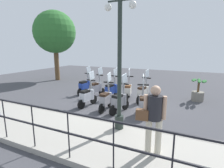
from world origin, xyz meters
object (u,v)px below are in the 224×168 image
at_px(scooter_near_0, 143,103).
at_px(tree_large, 55,32).
at_px(pedestrian_with_bag, 153,115).
at_px(lamp_post_near, 119,71).
at_px(potted_palm, 198,92).
at_px(scooter_near_2, 106,99).
at_px(scooter_far_2, 112,89).
at_px(scooter_near_1, 119,101).
at_px(scooter_far_0, 143,92).
at_px(scooter_far_4, 85,86).
at_px(scooter_near_3, 87,96).
at_px(scooter_far_1, 128,90).
at_px(scooter_far_3, 96,88).

bearing_deg(scooter_near_0, tree_large, 43.98).
bearing_deg(pedestrian_with_bag, lamp_post_near, 46.75).
distance_m(potted_palm, scooter_near_0, 3.52).
bearing_deg(scooter_near_2, scooter_far_2, 15.21).
xyz_separation_m(scooter_near_1, scooter_far_0, (1.75, -0.49, 0.00)).
relative_size(scooter_near_2, scooter_far_4, 1.00).
xyz_separation_m(scooter_near_3, scooter_far_1, (1.73, -1.26, 0.00)).
relative_size(scooter_near_0, scooter_far_3, 1.00).
bearing_deg(scooter_far_0, potted_palm, -48.60).
height_order(scooter_far_0, scooter_far_1, same).
bearing_deg(scooter_near_1, lamp_post_near, -143.69).
bearing_deg(potted_palm, tree_large, 81.37).
xyz_separation_m(tree_large, scooter_near_2, (-4.63, -6.76, -3.23)).
bearing_deg(scooter_far_3, scooter_far_0, -73.40).
bearing_deg(pedestrian_with_bag, tree_large, 44.96).
height_order(pedestrian_with_bag, potted_palm, pedestrian_with_bag).
bearing_deg(scooter_near_0, lamp_post_near, 153.79).
bearing_deg(pedestrian_with_bag, scooter_near_2, 37.54).
xyz_separation_m(pedestrian_with_bag, scooter_near_0, (2.54, 0.92, -0.60)).
bearing_deg(scooter_near_2, scooter_far_4, 48.63).
xyz_separation_m(pedestrian_with_bag, scooter_far_1, (4.25, 2.13, -0.60)).
height_order(tree_large, scooter_near_2, tree_large).
bearing_deg(scooter_far_1, tree_large, 55.29).
bearing_deg(scooter_near_0, scooter_far_1, 17.85).
bearing_deg(scooter_near_3, pedestrian_with_bag, -119.55).
distance_m(tree_large, scooter_near_0, 9.95).
bearing_deg(lamp_post_near, scooter_far_1, 15.59).
bearing_deg(scooter_near_1, tree_large, 71.79).
relative_size(tree_large, scooter_near_3, 3.46).
bearing_deg(scooter_near_0, scooter_near_3, 73.05).
bearing_deg(scooter_near_0, scooter_far_3, 45.48).
distance_m(scooter_near_3, scooter_far_1, 2.14).
relative_size(lamp_post_near, scooter_near_1, 2.58).
bearing_deg(scooter_near_2, scooter_near_3, 81.47).
relative_size(scooter_near_0, scooter_near_3, 1.00).
xyz_separation_m(pedestrian_with_bag, scooter_near_3, (2.52, 3.39, -0.60)).
relative_size(scooter_near_2, scooter_far_1, 1.00).
bearing_deg(scooter_far_4, pedestrian_with_bag, -124.50).
bearing_deg(pedestrian_with_bag, scooter_near_1, 29.46).
bearing_deg(scooter_far_3, scooter_near_0, -103.91).
bearing_deg(scooter_far_1, potted_palm, -81.52).
relative_size(scooter_near_3, scooter_far_0, 1.00).
relative_size(tree_large, scooter_near_0, 3.46).
xyz_separation_m(tree_large, potted_palm, (-1.55, -10.19, -3.26)).
relative_size(lamp_post_near, scooter_far_2, 2.58).
xyz_separation_m(scooter_far_1, scooter_far_3, (-0.23, 1.69, 0.00)).
bearing_deg(scooter_near_2, potted_palm, -50.25).
relative_size(pedestrian_with_bag, scooter_far_4, 1.03).
height_order(scooter_near_0, scooter_near_2, same).
xyz_separation_m(potted_palm, scooter_near_1, (-3.07, 2.83, 0.04)).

